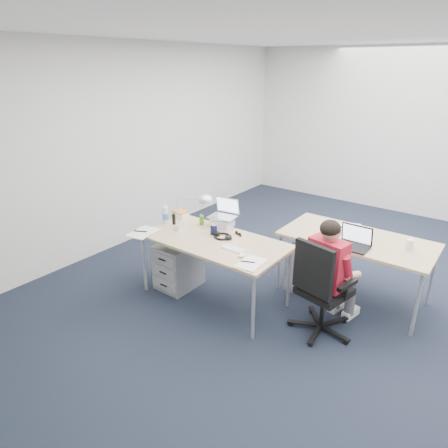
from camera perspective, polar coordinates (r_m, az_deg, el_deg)
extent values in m
plane|color=black|center=(4.82, 13.66, -9.90)|extent=(7.00, 7.00, 0.00)
cube|color=silver|center=(7.58, 25.76, 11.53)|extent=(6.00, 0.02, 2.80)
cube|color=silver|center=(6.01, -12.48, 10.96)|extent=(0.02, 7.00, 2.80)
cube|color=white|center=(4.14, 17.44, 25.30)|extent=(6.00, 7.00, 0.01)
cube|color=tan|center=(4.32, -1.47, -2.39)|extent=(1.60, 0.80, 0.03)
cylinder|color=#B7BABC|center=(4.72, -11.30, -5.53)|extent=(0.04, 0.04, 0.70)
cylinder|color=#B7BABC|center=(3.86, 4.22, -11.83)|extent=(0.04, 0.04, 0.70)
cylinder|color=#B7BABC|center=(5.16, -5.56, -2.73)|extent=(0.04, 0.04, 0.70)
cylinder|color=#B7BABC|center=(4.38, 9.26, -7.64)|extent=(0.04, 0.04, 0.70)
cube|color=tan|center=(4.58, 18.48, -2.09)|extent=(1.60, 0.80, 0.03)
cylinder|color=#B7BABC|center=(4.70, 7.88, -5.39)|extent=(0.04, 0.04, 0.70)
cylinder|color=#B7BABC|center=(4.30, 25.83, -10.44)|extent=(0.04, 0.04, 0.70)
cylinder|color=#B7BABC|center=(5.27, 11.65, -2.53)|extent=(0.04, 0.04, 0.70)
cylinder|color=#B7BABC|center=(4.91, 27.63, -6.66)|extent=(0.04, 0.04, 0.70)
cylinder|color=black|center=(4.14, 13.86, -11.65)|extent=(0.04, 0.04, 0.39)
cube|color=black|center=(4.04, 14.13, -9.21)|extent=(0.51, 0.51, 0.07)
cube|color=black|center=(3.73, 12.64, -6.29)|extent=(0.41, 0.13, 0.49)
cube|color=#B71A2D|center=(3.91, 14.53, -5.50)|extent=(0.39, 0.26, 0.49)
sphere|color=tan|center=(3.77, 15.02, -0.92)|extent=(0.19, 0.19, 0.19)
cube|color=#949598|center=(4.79, -6.48, -5.82)|extent=(0.40, 0.50, 0.55)
cube|color=#949598|center=(4.84, 12.14, -5.86)|extent=(0.40, 0.50, 0.55)
cube|color=white|center=(4.08, 1.31, -3.55)|extent=(0.25, 0.11, 0.01)
ellipsoid|color=white|center=(3.93, 2.57, -4.49)|extent=(0.06, 0.10, 0.03)
cylinder|color=#12153A|center=(4.42, -1.47, -0.71)|extent=(0.08, 0.08, 0.12)
cylinder|color=silver|center=(4.75, -8.37, 1.41)|extent=(0.09, 0.09, 0.23)
cube|color=silver|center=(4.95, -6.28, 1.42)|extent=(0.19, 0.15, 0.08)
cube|color=black|center=(4.72, -7.18, 0.69)|extent=(0.04, 0.02, 0.13)
cube|color=#DDC180|center=(4.56, -11.65, -1.22)|extent=(0.29, 0.37, 0.01)
cube|color=#DDC180|center=(3.81, 3.68, -5.61)|extent=(0.23, 0.31, 0.01)
cylinder|color=white|center=(4.49, 24.99, -2.64)|extent=(0.08, 0.08, 0.10)
cube|color=white|center=(4.80, 17.41, -0.63)|extent=(0.34, 0.40, 0.01)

